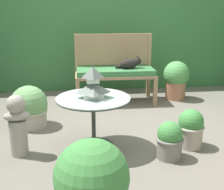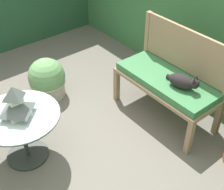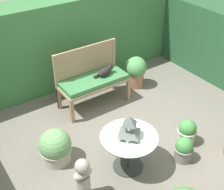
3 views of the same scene
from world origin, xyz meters
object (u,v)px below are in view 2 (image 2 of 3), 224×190
at_px(garden_bench, 166,83).
at_px(cat, 183,82).
at_px(pagoda_birdhouse, 16,104).
at_px(potted_plant_table_near, 47,80).
at_px(patio_table, 21,124).

height_order(garden_bench, cat, cat).
height_order(pagoda_birdhouse, potted_plant_table_near, pagoda_birdhouse).
distance_m(pagoda_birdhouse, potted_plant_table_near, 1.15).
bearing_deg(patio_table, pagoda_birdhouse, 180.00).
bearing_deg(pagoda_birdhouse, cat, 67.22).
bearing_deg(potted_plant_table_near, cat, 31.11).
bearing_deg(patio_table, cat, 67.22).
relative_size(garden_bench, potted_plant_table_near, 2.33).
bearing_deg(garden_bench, pagoda_birdhouse, -105.02).
distance_m(cat, pagoda_birdhouse, 1.72).
xyz_separation_m(cat, patio_table, (-0.66, -1.58, -0.18)).
relative_size(pagoda_birdhouse, potted_plant_table_near, 0.62).
distance_m(patio_table, potted_plant_table_near, 1.08).
bearing_deg(pagoda_birdhouse, patio_table, 0.00).
bearing_deg(cat, patio_table, -127.29).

